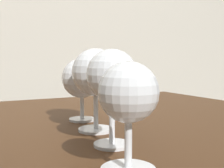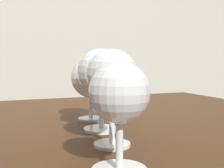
% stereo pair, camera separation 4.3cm
% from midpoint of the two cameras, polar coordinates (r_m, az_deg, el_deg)
% --- Properties ---
extents(dining_table, '(1.31, 0.84, 0.73)m').
position_cam_midpoint_polar(dining_table, '(0.63, -11.86, -16.31)').
color(dining_table, '#472B16').
rests_on(dining_table, ground_plane).
extents(wine_glass_chardonnay, '(0.07, 0.07, 0.13)m').
position_cam_midpoint_polar(wine_glass_chardonnay, '(0.32, 5.32, -2.53)').
color(wine_glass_chardonnay, white).
rests_on(wine_glass_chardonnay, dining_table).
extents(wine_glass_cabernet, '(0.08, 0.08, 0.15)m').
position_cam_midpoint_polar(wine_glass_cabernet, '(0.43, 2.87, 1.38)').
color(wine_glass_cabernet, white).
rests_on(wine_glass_cabernet, dining_table).
extents(wine_glass_merlot, '(0.09, 0.09, 0.16)m').
position_cam_midpoint_polar(wine_glass_merlot, '(0.52, 0.07, 2.05)').
color(wine_glass_merlot, white).
rests_on(wine_glass_merlot, dining_table).
extents(wine_glass_rose, '(0.09, 0.09, 0.14)m').
position_cam_midpoint_polar(wine_glass_rose, '(0.62, -2.41, 1.10)').
color(wine_glass_rose, white).
rests_on(wine_glass_rose, dining_table).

